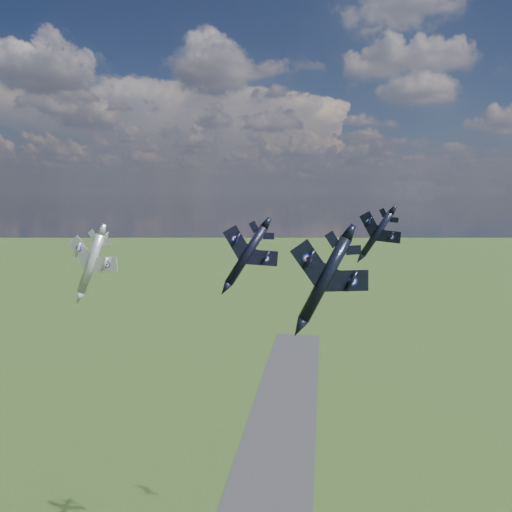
% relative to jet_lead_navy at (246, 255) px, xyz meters
% --- Properties ---
extents(jet_lead_navy, '(14.03, 17.91, 9.10)m').
position_rel_jet_lead_navy_xyz_m(jet_lead_navy, '(0.00, 0.00, 0.00)').
color(jet_lead_navy, black).
extents(jet_right_navy, '(14.21, 17.89, 8.29)m').
position_rel_jet_lead_navy_xyz_m(jet_right_navy, '(13.79, -23.01, 0.08)').
color(jet_right_navy, black).
extents(jet_high_navy, '(13.17, 15.51, 7.33)m').
position_rel_jet_lead_navy_xyz_m(jet_high_navy, '(23.43, 9.64, 3.22)').
color(jet_high_navy, black).
extents(jet_left_silver, '(14.91, 18.29, 7.84)m').
position_rel_jet_lead_navy_xyz_m(jet_left_silver, '(-28.22, -2.08, -1.73)').
color(jet_left_silver, '#A6A9B1').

